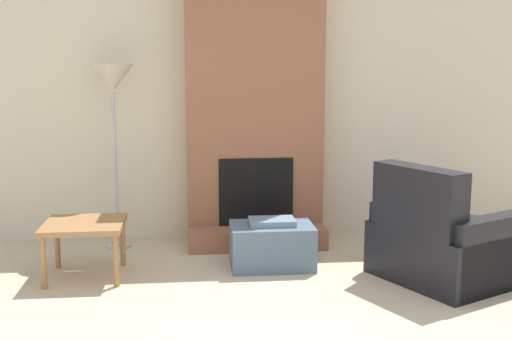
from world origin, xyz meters
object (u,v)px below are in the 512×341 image
ottoman (272,245)px  floor_lamp_left (113,86)px  side_table (84,230)px  armchair (441,244)px

ottoman → floor_lamp_left: floor_lamp_left is taller
side_table → floor_lamp_left: bearing=79.2°
ottoman → armchair: 1.35m
ottoman → floor_lamp_left: (-1.33, 0.74, 1.28)m
ottoman → side_table: bearing=-176.2°
armchair → floor_lamp_left: 3.09m
ottoman → side_table: size_ratio=1.11×
armchair → side_table: bearing=56.4°
armchair → ottoman: bearing=43.9°
side_table → floor_lamp_left: (0.16, 0.84, 1.09)m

